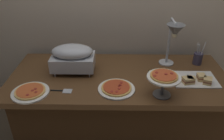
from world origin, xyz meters
The scene contains 12 objects.
ground_plane centered at (0.00, 0.00, 0.00)m, with size 8.00×8.00×0.00m, color brown.
back_wall centered at (0.00, 0.50, 1.20)m, with size 4.40×0.04×2.40m, color #B7A893.
buffet_table centered at (0.00, 0.00, 0.39)m, with size 1.90×0.84×0.76m.
chafing_dish centered at (-0.40, 0.05, 0.91)m, with size 0.37×0.23×0.26m.
heat_lamp centered at (0.46, 0.10, 1.10)m, with size 0.15×0.31×0.45m.
pizza_plate_front centered at (-0.69, -0.28, 0.77)m, with size 0.29×0.29×0.03m.
pizza_plate_center centered at (-0.02, -0.22, 0.77)m, with size 0.29×0.29×0.03m.
pizza_plate_raised_stand centered at (0.32, -0.29, 0.90)m, with size 0.25×0.25×0.18m.
sandwich_platter centered at (0.64, -0.09, 0.78)m, with size 0.37×0.27×0.06m.
sauce_cup_near centered at (0.29, 0.01, 0.78)m, with size 0.07×0.07×0.03m.
utensil_holder centered at (0.75, 0.22, 0.82)m, with size 0.08×0.08×0.23m.
serving_spatula centered at (-0.45, -0.25, 0.76)m, with size 0.17×0.06×0.01m.
Camera 1 is at (-0.03, -1.73, 1.80)m, focal length 36.91 mm.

